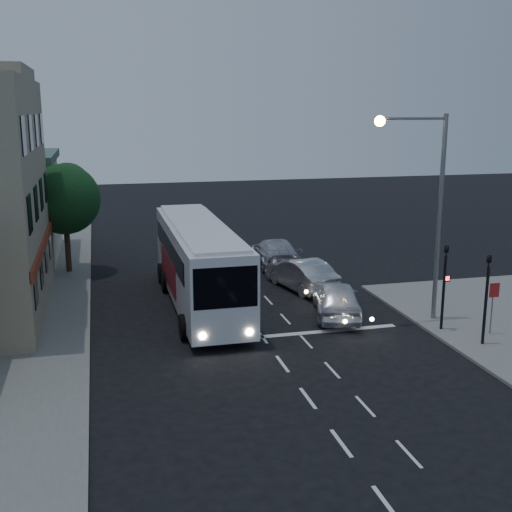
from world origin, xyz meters
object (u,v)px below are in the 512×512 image
object	(u,v)px
car_sedan_a	(301,274)
street_tree	(64,196)
streetlight	(427,194)
car_suv	(337,299)
car_sedan_b	(275,252)
tour_bus	(199,262)
regulatory_sign	(493,300)
traffic_signal_main	(445,277)
traffic_signal_side	(487,288)

from	to	relation	value
car_sedan_a	street_tree	world-z (taller)	street_tree
street_tree	streetlight	bearing A→B (deg)	-39.51
car_suv	car_sedan_a	size ratio (longest dim) A/B	0.97
car_sedan_a	car_sedan_b	bearing A→B (deg)	-102.89
tour_bus	regulatory_sign	bearing A→B (deg)	-33.19
car_sedan_a	streetlight	distance (m)	8.75
traffic_signal_main	street_tree	world-z (taller)	street_tree
traffic_signal_main	traffic_signal_side	distance (m)	2.10
street_tree	car_suv	bearing A→B (deg)	-42.64
car_suv	car_sedan_b	world-z (taller)	same
tour_bus	street_tree	xyz separation A→B (m)	(-6.38, 7.98, 2.33)
car_sedan_a	traffic_signal_side	world-z (taller)	traffic_signal_side
car_suv	streetlight	bearing A→B (deg)	170.07
car_sedan_a	traffic_signal_main	bearing A→B (deg)	103.78
car_sedan_b	traffic_signal_main	distance (m)	13.66
regulatory_sign	car_sedan_a	bearing A→B (deg)	122.13
car_suv	street_tree	xyz separation A→B (m)	(-12.19, 11.22, 3.67)
tour_bus	street_tree	size ratio (longest dim) A/B	2.11
traffic_signal_side	street_tree	bearing A→B (deg)	135.50
traffic_signal_side	regulatory_sign	size ratio (longest dim) A/B	1.86
tour_bus	street_tree	world-z (taller)	street_tree
car_sedan_b	street_tree	xyz separation A→B (m)	(-12.06, 1.21, 3.67)
tour_bus	traffic_signal_main	distance (m)	11.32
car_sedan_b	traffic_signal_main	size ratio (longest dim) A/B	1.40
car_suv	tour_bus	bearing A→B (deg)	-13.66
traffic_signal_main	streetlight	distance (m)	3.61
traffic_signal_main	car_sedan_b	bearing A→B (deg)	106.04
regulatory_sign	streetlight	world-z (taller)	streetlight
traffic_signal_main	traffic_signal_side	size ratio (longest dim) A/B	1.00
car_sedan_b	street_tree	bearing A→B (deg)	-1.59
traffic_signal_main	regulatory_sign	distance (m)	2.14
tour_bus	car_sedan_a	bearing A→B (deg)	14.64
regulatory_sign	traffic_signal_main	bearing A→B (deg)	149.16
streetlight	street_tree	bearing A→B (deg)	140.49
traffic_signal_side	traffic_signal_main	bearing A→B (deg)	109.49
traffic_signal_side	street_tree	world-z (taller)	street_tree
traffic_signal_side	street_tree	distance (m)	23.24
car_sedan_b	traffic_signal_side	xyz separation A→B (m)	(4.45, -15.01, 1.59)
car_sedan_b	regulatory_sign	distance (m)	15.09
traffic_signal_side	car_suv	bearing A→B (deg)	130.81
regulatory_sign	car_sedan_b	bearing A→B (deg)	111.20
car_sedan_a	traffic_signal_side	size ratio (longest dim) A/B	1.23
car_sedan_a	traffic_signal_main	distance (m)	8.77
car_suv	streetlight	xyz separation A→B (m)	(3.36, -1.60, 4.90)
street_tree	tour_bus	bearing A→B (deg)	-51.36
car_sedan_a	traffic_signal_main	world-z (taller)	traffic_signal_main
traffic_signal_side	car_sedan_b	bearing A→B (deg)	106.51
car_sedan_a	streetlight	size ratio (longest dim) A/B	0.56
streetlight	car_sedan_a	bearing A→B (deg)	119.28
car_suv	traffic_signal_side	world-z (taller)	traffic_signal_side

